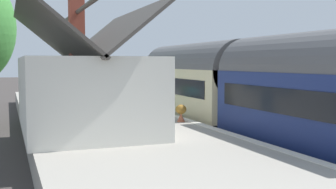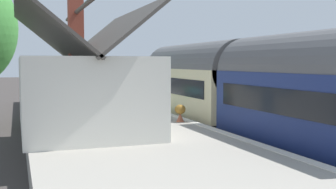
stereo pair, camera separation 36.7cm
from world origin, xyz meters
name	(u,v)px [view 2 (the right image)]	position (x,y,z in m)	size (l,w,h in m)	color
ground_plane	(172,123)	(0.00, 0.00, 0.00)	(160.00, 160.00, 0.00)	#383330
platform	(92,119)	(0.00, 4.35, 0.44)	(32.00, 6.70, 0.87)	gray
platform_edge_coping	(152,108)	(0.00, 1.18, 0.88)	(32.00, 0.36, 0.02)	beige
rail_near	(199,121)	(0.00, -1.62, 0.07)	(52.00, 0.08, 0.14)	gray
rail_far	(175,122)	(0.00, -0.18, 0.07)	(52.00, 0.08, 0.14)	gray
train	(238,89)	(-5.60, -0.90, 2.22)	(17.96, 2.73, 4.32)	black
station_building	(81,89)	(-5.70, 5.70, 2.34)	(8.06, 4.52, 5.62)	silver
bench_platform_end	(73,89)	(10.81, 3.95, 1.35)	(1.41, 0.46, 0.88)	teal
bench_near_building	(97,100)	(0.40, 4.03, 1.35)	(1.42, 0.49, 0.88)	teal
bench_mid_platform	(93,97)	(3.04, 3.80, 1.35)	(1.40, 0.44, 0.88)	teal
planter_by_door	(180,112)	(-5.30, 1.62, 1.27)	(0.45, 0.45, 0.72)	#9E5138
planter_bench_right	(70,99)	(2.51, 5.19, 1.26)	(0.55, 0.55, 0.75)	black
planter_under_sign	(71,99)	(1.36, 5.27, 1.40)	(0.64, 0.64, 1.01)	black
planter_edge_far	(83,94)	(5.32, 4.05, 1.33)	(0.52, 0.52, 0.83)	black
planter_edge_near	(132,103)	(0.51, 2.12, 1.13)	(0.76, 0.32, 0.55)	gray
planter_bench_left	(62,93)	(7.73, 5.08, 1.26)	(0.44, 0.44, 0.75)	#9E5138
station_sign_board	(109,80)	(8.30, 1.76, 2.06)	(0.96, 0.06, 1.57)	black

